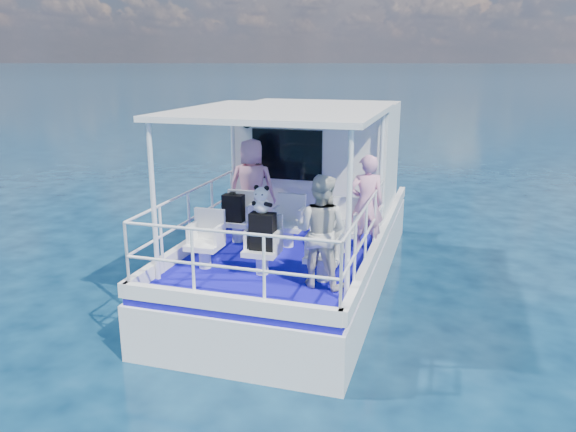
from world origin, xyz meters
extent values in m
plane|color=#061B31|center=(0.00, 0.00, 0.00)|extent=(2000.00, 2000.00, 0.00)
cube|color=white|center=(0.00, 1.00, 0.00)|extent=(3.00, 7.00, 1.60)
cube|color=#110B9A|center=(0.00, 1.00, 0.85)|extent=(2.90, 6.90, 0.10)
cube|color=white|center=(0.00, 2.30, 2.00)|extent=(2.85, 2.00, 2.20)
cube|color=white|center=(0.00, -0.20, 3.14)|extent=(3.00, 3.20, 0.08)
cylinder|color=white|center=(-1.35, -1.70, 2.00)|extent=(0.07, 0.07, 2.20)
cylinder|color=white|center=(1.35, -1.70, 2.00)|extent=(0.07, 0.07, 2.20)
cylinder|color=white|center=(-1.35, 1.20, 2.00)|extent=(0.07, 0.07, 2.20)
cylinder|color=white|center=(1.35, 1.20, 2.00)|extent=(0.07, 0.07, 2.20)
cube|color=white|center=(-0.90, 0.20, 1.09)|extent=(0.48, 0.46, 0.38)
cube|color=white|center=(0.00, 0.20, 1.09)|extent=(0.48, 0.46, 0.38)
cube|color=white|center=(0.90, 0.20, 1.09)|extent=(0.48, 0.46, 0.38)
cube|color=white|center=(-0.90, -1.10, 1.09)|extent=(0.48, 0.46, 0.38)
cube|color=white|center=(0.00, -1.10, 1.09)|extent=(0.48, 0.46, 0.38)
cube|color=white|center=(0.90, -1.10, 1.09)|extent=(0.48, 0.46, 0.38)
imported|color=pink|center=(-0.84, 0.78, 1.74)|extent=(0.68, 0.53, 1.68)
imported|color=pink|center=(1.25, 0.36, 1.69)|extent=(0.67, 0.57, 1.57)
imported|color=silver|center=(0.90, -1.27, 1.67)|extent=(0.82, 0.67, 1.55)
cube|color=black|center=(-0.93, 0.12, 1.51)|extent=(0.35, 0.20, 0.46)
cube|color=black|center=(0.02, -1.12, 1.55)|extent=(0.36, 0.20, 0.53)
cube|color=black|center=(-0.93, 0.12, 1.76)|extent=(0.09, 0.05, 0.05)
camera|label=1|loc=(2.55, -8.27, 3.87)|focal=35.00mm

